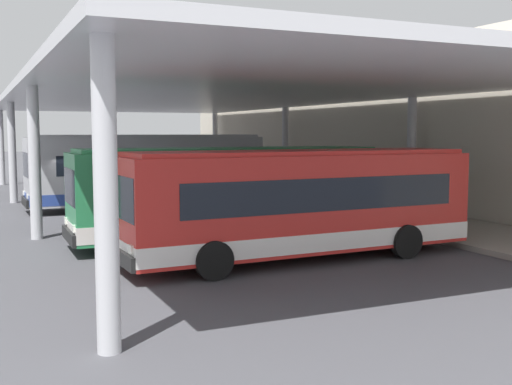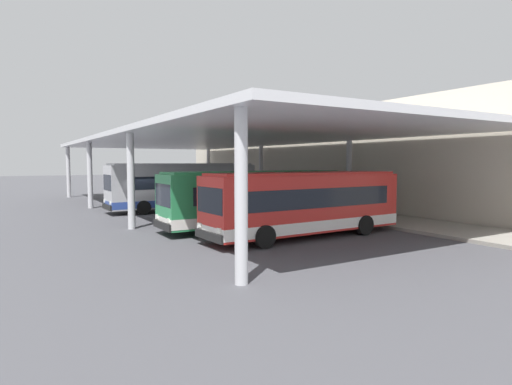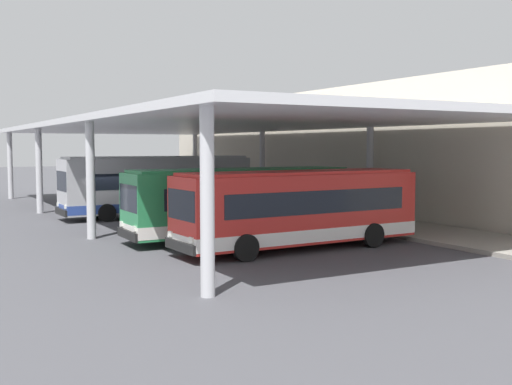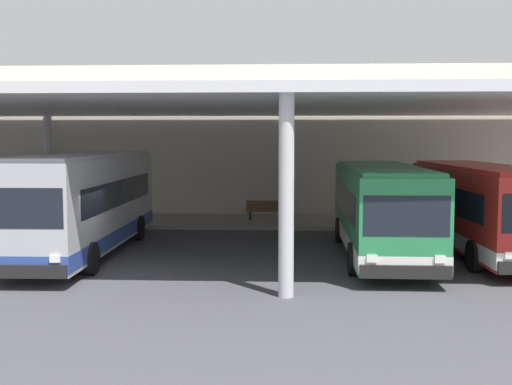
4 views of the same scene
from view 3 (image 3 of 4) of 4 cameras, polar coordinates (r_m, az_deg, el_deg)
ground_plane at (r=35.42m, az=-13.49°, el=-2.59°), size 200.00×200.00×0.00m
platform_kerb at (r=40.22m, az=2.82°, el=-1.54°), size 42.00×4.50×0.18m
station_building_facade at (r=41.85m, az=6.62°, el=3.96°), size 48.00×1.60×7.89m
canopy_shelter at (r=37.08m, az=-5.39°, el=6.04°), size 40.00×17.00×5.55m
bus_nearest_bay at (r=37.23m, az=-9.03°, el=0.65°), size 2.82×11.36×3.57m
bus_second_bay at (r=27.76m, az=-1.36°, el=-0.89°), size 2.82×10.56×3.17m
bus_middle_bay at (r=25.02m, az=4.01°, el=-1.47°), size 2.96×10.60×3.17m
bench_waiting at (r=36.04m, az=7.23°, el=-1.33°), size 1.80×0.45×0.92m
banner_sign at (r=50.92m, az=-5.61°, el=1.80°), size 0.70×0.12×3.20m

